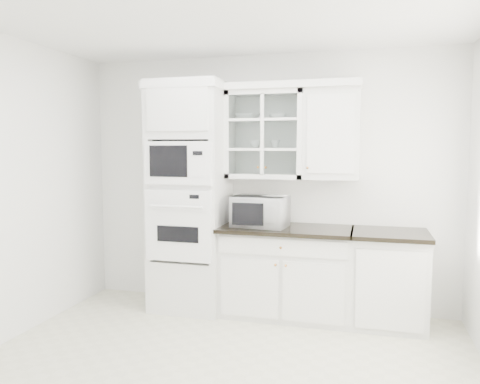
% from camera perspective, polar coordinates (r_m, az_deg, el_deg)
% --- Properties ---
extents(ground, '(4.00, 3.50, 0.01)m').
position_cam_1_polar(ground, '(3.77, -2.95, -21.59)').
color(ground, beige).
rests_on(ground, ground).
extents(room_shell, '(4.00, 3.50, 2.70)m').
position_cam_1_polar(room_shell, '(3.77, -1.02, 6.37)').
color(room_shell, white).
rests_on(room_shell, ground).
extents(oven_column, '(0.76, 0.68, 2.40)m').
position_cam_1_polar(oven_column, '(4.97, -6.12, -0.58)').
color(oven_column, silver).
rests_on(oven_column, ground).
extents(base_cabinet_run, '(1.32, 0.67, 0.92)m').
position_cam_1_polar(base_cabinet_run, '(4.86, 5.64, -9.55)').
color(base_cabinet_run, silver).
rests_on(base_cabinet_run, ground).
extents(extra_base_cabinet, '(0.72, 0.67, 0.92)m').
position_cam_1_polar(extra_base_cabinet, '(4.81, 17.66, -9.96)').
color(extra_base_cabinet, silver).
rests_on(extra_base_cabinet, ground).
extents(upper_cabinet_glass, '(0.80, 0.33, 0.90)m').
position_cam_1_polar(upper_cabinet_glass, '(4.88, 3.15, 6.97)').
color(upper_cabinet_glass, silver).
rests_on(upper_cabinet_glass, room_shell).
extents(upper_cabinet_solid, '(0.55, 0.33, 0.90)m').
position_cam_1_polar(upper_cabinet_solid, '(4.79, 11.13, 6.91)').
color(upper_cabinet_solid, silver).
rests_on(upper_cabinet_solid, room_shell).
extents(crown_molding, '(2.14, 0.38, 0.07)m').
position_cam_1_polar(crown_molding, '(4.92, 1.89, 12.63)').
color(crown_molding, silver).
rests_on(crown_molding, room_shell).
extents(countertop_microwave, '(0.58, 0.50, 0.31)m').
position_cam_1_polar(countertop_microwave, '(4.75, 2.54, -2.33)').
color(countertop_microwave, white).
rests_on(countertop_microwave, base_cabinet_run).
extents(bowl_a, '(0.29, 0.29, 0.06)m').
position_cam_1_polar(bowl_a, '(4.96, 0.96, 9.16)').
color(bowl_a, white).
rests_on(bowl_a, upper_cabinet_glass).
extents(bowl_b, '(0.21, 0.21, 0.05)m').
position_cam_1_polar(bowl_b, '(4.87, 4.60, 9.17)').
color(bowl_b, white).
rests_on(bowl_b, upper_cabinet_glass).
extents(cup_a, '(0.13, 0.13, 0.08)m').
position_cam_1_polar(cup_a, '(4.91, 1.90, 5.82)').
color(cup_a, white).
rests_on(cup_a, upper_cabinet_glass).
extents(cup_b, '(0.10, 0.10, 0.09)m').
position_cam_1_polar(cup_b, '(4.86, 4.34, 5.83)').
color(cup_b, white).
rests_on(cup_b, upper_cabinet_glass).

